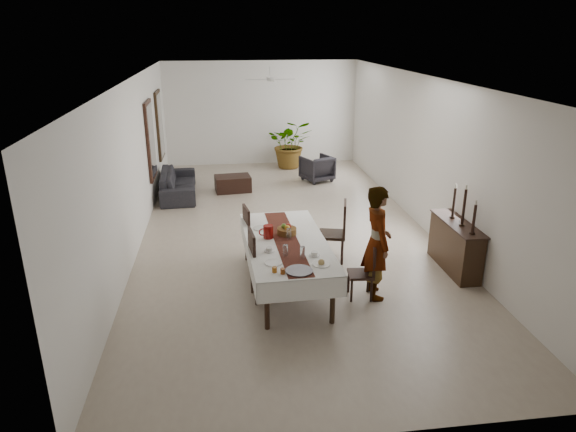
{
  "coord_description": "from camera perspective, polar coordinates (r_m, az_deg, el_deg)",
  "views": [
    {
      "loc": [
        -1.28,
        -10.21,
        4.1
      ],
      "look_at": [
        -0.2,
        -1.94,
        1.05
      ],
      "focal_mm": 32.0,
      "sensor_mm": 36.0,
      "label": 1
    }
  ],
  "objects": [
    {
      "name": "saucer_left",
      "position": [
        8.02,
        -2.09,
        -3.9
      ],
      "size": [
        0.16,
        0.16,
        0.01
      ],
      "primitive_type": "cylinder",
      "color": "silver",
      "rests_on": "tablecloth_top"
    },
    {
      "name": "candlestick_mid_base",
      "position": [
        9.37,
        18.75,
        -0.93
      ],
      "size": [
        0.1,
        0.1,
        0.03
      ],
      "primitive_type": "cylinder",
      "color": "black",
      "rests_on": "sideboard_top"
    },
    {
      "name": "candlestick_near_shaft",
      "position": [
        8.96,
        19.97,
        -0.28
      ],
      "size": [
        0.05,
        0.05,
        0.48
      ],
      "primitive_type": "cylinder",
      "color": "black",
      "rests_on": "candlestick_near_base"
    },
    {
      "name": "saucer_right",
      "position": [
        7.87,
        2.94,
        -4.38
      ],
      "size": [
        0.16,
        0.16,
        0.01
      ],
      "primitive_type": "cylinder",
      "color": "silver",
      "rests_on": "tablecloth_top"
    },
    {
      "name": "potted_plant",
      "position": [
        16.04,
        0.28,
        8.03
      ],
      "size": [
        1.46,
        1.3,
        1.5
      ],
      "primitive_type": "imported",
      "rotation": [
        0.0,
        0.0,
        -0.1
      ],
      "color": "#2E5722",
      "rests_on": "floor"
    },
    {
      "name": "woman",
      "position": [
        8.22,
        9.86,
        -2.94
      ],
      "size": [
        0.46,
        0.69,
        1.86
      ],
      "primitive_type": "imported",
      "rotation": [
        0.0,
        0.0,
        1.59
      ],
      "color": "#9CA0A4",
      "rests_on": "floor"
    },
    {
      "name": "chair_left_near_leg_fl",
      "position": [
        8.47,
        -4.01,
        -7.04
      ],
      "size": [
        0.05,
        0.05,
        0.49
      ],
      "primitive_type": "cylinder",
      "rotation": [
        0.0,
        0.0,
        0.1
      ],
      "color": "black",
      "rests_on": "floor"
    },
    {
      "name": "candlestick_near_candle",
      "position": [
        8.87,
        20.19,
        1.41
      ],
      "size": [
        0.03,
        0.03,
        0.08
      ],
      "primitive_type": "cylinder",
      "color": "beige",
      "rests_on": "candlestick_near_shaft"
    },
    {
      "name": "tablecloth_drape_far",
      "position": [
        9.77,
        -1.53,
        -0.47
      ],
      "size": [
        1.29,
        0.06,
        0.33
      ],
      "primitive_type": "cube",
      "rotation": [
        0.0,
        0.0,
        0.03
      ],
      "color": "white",
      "rests_on": "dining_table_top"
    },
    {
      "name": "chair_right_far_leg_fl",
      "position": [
        9.48,
        6.03,
        -4.06
      ],
      "size": [
        0.06,
        0.06,
        0.48
      ],
      "primitive_type": "cylinder",
      "rotation": [
        0.0,
        0.0,
        -0.24
      ],
      "color": "black",
      "rests_on": "floor"
    },
    {
      "name": "sideboard_body",
      "position": [
        9.66,
        18.07,
        -3.27
      ],
      "size": [
        0.39,
        1.45,
        0.87
      ],
      "primitive_type": "cube",
      "color": "black",
      "rests_on": "floor"
    },
    {
      "name": "candlestick_mid_shaft",
      "position": [
        9.26,
        18.97,
        0.96
      ],
      "size": [
        0.05,
        0.05,
        0.63
      ],
      "primitive_type": "cylinder",
      "color": "black",
      "rests_on": "candlestick_mid_base"
    },
    {
      "name": "wall_right",
      "position": [
        11.35,
        15.0,
        6.68
      ],
      "size": [
        0.02,
        12.0,
        3.2
      ],
      "primitive_type": "cube",
      "color": "white",
      "rests_on": "floor"
    },
    {
      "name": "chair_right_near_back",
      "position": [
        8.26,
        9.36,
        -4.75
      ],
      "size": [
        0.07,
        0.39,
        0.49
      ],
      "primitive_type": "cube",
      "rotation": [
        0.0,
        0.0,
        1.47
      ],
      "color": "black",
      "rests_on": "chair_right_near_seat"
    },
    {
      "name": "candlestick_far_shaft",
      "position": [
        9.6,
        17.96,
        1.44
      ],
      "size": [
        0.05,
        0.05,
        0.53
      ],
      "primitive_type": "cylinder",
      "color": "black",
      "rests_on": "candlestick_far_base"
    },
    {
      "name": "chair_right_far_leg_bl",
      "position": [
        9.49,
        3.63,
        -3.97
      ],
      "size": [
        0.06,
        0.06,
        0.48
      ],
      "primitive_type": "cylinder",
      "rotation": [
        0.0,
        0.0,
        -0.24
      ],
      "color": "black",
      "rests_on": "floor"
    },
    {
      "name": "chair_right_near_leg_br",
      "position": [
        8.55,
        6.76,
        -7.27
      ],
      "size": [
        0.04,
        0.04,
        0.38
      ],
      "primitive_type": "cylinder",
      "rotation": [
        0.0,
        0.0,
        -0.1
      ],
      "color": "black",
      "rests_on": "floor"
    },
    {
      "name": "sofa",
      "position": [
        13.64,
        -12.08,
        3.56
      ],
      "size": [
        0.96,
        2.24,
        0.64
      ],
      "primitive_type": "imported",
      "rotation": [
        0.0,
        0.0,
        1.61
      ],
      "color": "#242226",
      "rests_on": "floor"
    },
    {
      "name": "fruit_yellow",
      "position": [
        8.57,
        -0.08,
        -1.32
      ],
      "size": [
        0.09,
        0.09,
        0.09
      ],
      "primitive_type": "sphere",
      "color": "gold",
      "rests_on": "fruit_basket"
    },
    {
      "name": "fan_rod",
      "position": [
        13.31,
        -2.0,
        15.77
      ],
      "size": [
        0.04,
        0.04,
        0.2
      ],
      "primitive_type": "cylinder",
      "color": "white",
      "rests_on": "ceiling"
    },
    {
      "name": "wall_left",
      "position": [
        10.65,
        -16.62,
        5.67
      ],
      "size": [
        0.02,
        12.0,
        3.2
      ],
      "primitive_type": "cube",
      "color": "white",
      "rests_on": "floor"
    },
    {
      "name": "armchair",
      "position": [
        14.68,
        3.23,
        5.31
      ],
      "size": [
        1.02,
        1.03,
        0.72
      ],
      "primitive_type": "imported",
      "rotation": [
        0.0,
        0.0,
        3.54
      ],
      "color": "#28252A",
      "rests_on": "floor"
    },
    {
      "name": "pitcher_handle",
      "position": [
        8.48,
        -2.84,
        -1.79
      ],
      "size": [
        0.13,
        0.03,
        0.13
      ],
      "primitive_type": "torus",
      "rotation": [
        1.57,
        0.0,
        0.03
      ],
      "color": "maroon",
      "rests_on": "red_pitcher"
    },
    {
      "name": "chair_left_near_back",
      "position": [
        8.03,
        -4.03,
        -3.85
      ],
      "size": [
        0.1,
        0.49,
        0.62
      ],
      "primitive_type": "cube",
      "rotation": [
        0.0,
        0.0,
        -1.47
      ],
      "color": "black",
      "rests_on": "chair_left_near_seat"
    },
    {
      "name": "table_leg_fl",
      "position": [
        7.44,
        -2.35,
        -9.89
      ],
      "size": [
        0.08,
        0.08,
        0.77
      ],
      "primitive_type": "cylinder",
      "rotation": [
        0.0,
        0.0,
        0.03
      ],
      "color": "black",
      "rests_on": "floor"
    },
    {
      "name": "ceiling",
      "position": [
        10.33,
        -0.33,
        15.09
      ],
      "size": [
        6.0,
        12.0,
        0.02
      ],
      "primitive_type": "cube",
      "color": "silver",
      "rests_on": "wall_back"
    },
    {
      "name": "chair_left_far_back",
      "position": [
        9.24,
        -4.63,
        -0.8
      ],
      "size": [
        0.12,
        0.47,
        0.6
      ],
      "primitive_type": "cube",
      "rotation": [
        0.0,
        0.0,
        -1.41
      ],
      "color": "black",
      "rests_on": "chair_left_far_seat"
    },
    {
      "name": "fruit_green",
      "position": [
        8.64,
        -0.46,
        -1.13
      ],
      "size": [
        0.09,
        0.09,
        0.09
      ],
      "primitive_type": "sphere",
      "color": "#4C7824",
      "rests_on": "fruit_basket"
    },
    {
      "name": "wall_back",
      "position": [
        16.45,
        -2.98,
        11.33
      ],
      "size": [
        6.0,
        0.02,
        3.2
      ],
      "primitive_type": "cube",
      "color": "white",
      "rests_on": "floor"
    },
    {
      "name": "chair_left_near_leg_br",
      "position": [
        8.19,
        -0.73,
        -8.01
      ],
      "size": [
        0.05,
        0.05,
        0.49
      ],
      "primitive_type": "cylinder",
      "rotation": [
        0.0,
        0.0,
        0.1
      ],
      "color": "black",
      "rests_on": "floor"
    },
    {
      "name": "jam_jar_a",
      "position": [
        7.3,
        -0.58,
        -6.14
      ],
      "size": [
        0.07,
        0.07,
        0.08
      ],
      "primitive_type": "cylinder",
      "color": "brown",
      "rests_on": "tablecloth_top"
    },
    {
      "name": "wine_glass_mid",
      "position": [
        7.81,
        -0.29,
        -3.87
      ],
      "size": [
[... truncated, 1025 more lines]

